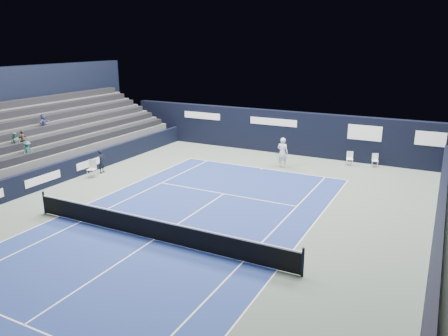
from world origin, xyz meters
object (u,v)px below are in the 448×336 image
at_px(folding_chair_back_b, 375,159).
at_px(tennis_player, 283,152).
at_px(folding_chair_back_a, 350,156).
at_px(tennis_net, 153,229).
at_px(line_judge_chair, 92,167).

relative_size(folding_chair_back_b, tennis_player, 0.45).
distance_m(folding_chair_back_a, tennis_player, 4.61).
distance_m(folding_chair_back_b, tennis_net, 16.95).
bearing_deg(line_judge_chair, folding_chair_back_a, 17.76).
distance_m(folding_chair_back_b, line_judge_chair, 18.10).
bearing_deg(tennis_player, tennis_net, -94.46).
height_order(line_judge_chair, tennis_player, tennis_player).
height_order(folding_chair_back_b, line_judge_chair, line_judge_chair).
xyz_separation_m(line_judge_chair, tennis_player, (9.55, 7.32, 0.38)).
xyz_separation_m(folding_chair_back_b, tennis_net, (-6.40, -15.70, 0.01)).
bearing_deg(tennis_player, folding_chair_back_b, 28.17).
bearing_deg(tennis_player, line_judge_chair, -142.52).
height_order(folding_chair_back_a, tennis_player, tennis_player).
bearing_deg(tennis_net, folding_chair_back_b, 67.83).
xyz_separation_m(folding_chair_back_a, tennis_net, (-4.82, -15.35, -0.11)).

